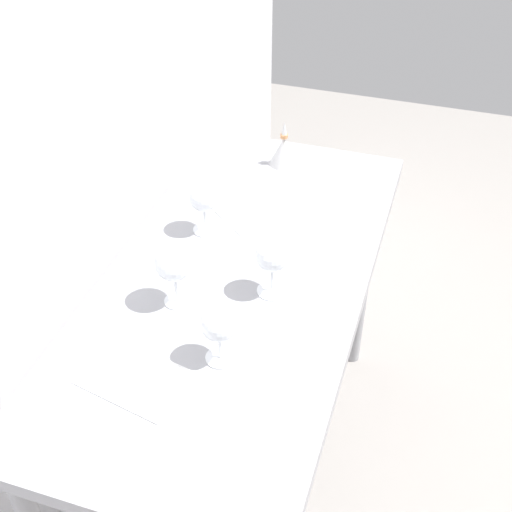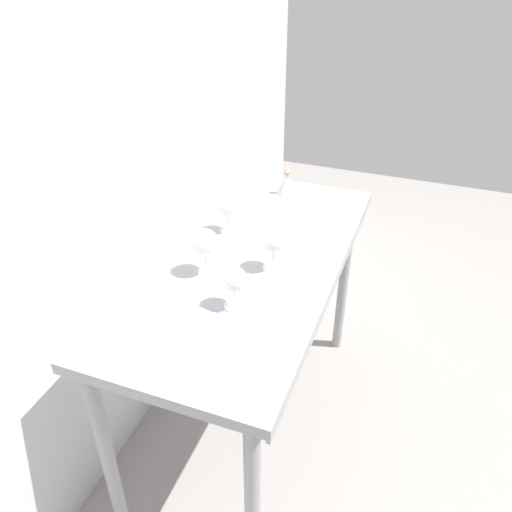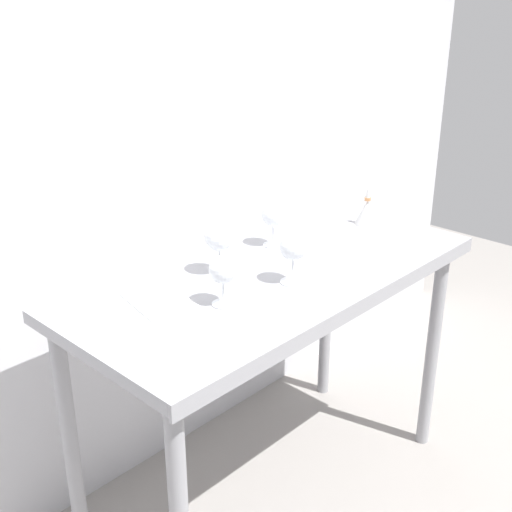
{
  "view_description": "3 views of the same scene",
  "coord_description": "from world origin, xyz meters",
  "px_view_note": "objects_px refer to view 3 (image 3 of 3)",
  "views": [
    {
      "loc": [
        -1.23,
        -0.45,
        2.02
      ],
      "look_at": [
        0.02,
        -0.05,
        0.95
      ],
      "focal_mm": 47.0,
      "sensor_mm": 36.0,
      "label": 1
    },
    {
      "loc": [
        -1.47,
        -0.58,
        1.93
      ],
      "look_at": [
        -0.05,
        -0.05,
        0.95
      ],
      "focal_mm": 35.98,
      "sensor_mm": 36.0,
      "label": 2
    },
    {
      "loc": [
        -1.43,
        -1.28,
        1.75
      ],
      "look_at": [
        -0.07,
        0.01,
        0.97
      ],
      "focal_mm": 45.97,
      "sensor_mm": 36.0,
      "label": 3
    }
  ],
  "objects_px": {
    "wine_glass_far_right": "(273,216)",
    "wine_glass_near_center": "(293,249)",
    "decanter_funnel": "(367,212)",
    "wine_glass_near_left": "(223,271)",
    "tasting_sheet_upper": "(316,238)",
    "wine_glass_far_left": "(219,238)",
    "tasting_sheet_lower": "(159,300)"
  },
  "relations": [
    {
      "from": "wine_glass_far_right",
      "to": "wine_glass_near_center",
      "type": "height_order",
      "value": "wine_glass_near_center"
    },
    {
      "from": "wine_glass_near_center",
      "to": "decanter_funnel",
      "type": "distance_m",
      "value": 0.61
    },
    {
      "from": "wine_glass_near_left",
      "to": "tasting_sheet_upper",
      "type": "height_order",
      "value": "wine_glass_near_left"
    },
    {
      "from": "wine_glass_far_left",
      "to": "decanter_funnel",
      "type": "xyz_separation_m",
      "value": [
        0.7,
        -0.07,
        -0.07
      ]
    },
    {
      "from": "wine_glass_near_left",
      "to": "wine_glass_near_center",
      "type": "height_order",
      "value": "wine_glass_near_center"
    },
    {
      "from": "wine_glass_far_left",
      "to": "decanter_funnel",
      "type": "relative_size",
      "value": 1.15
    },
    {
      "from": "wine_glass_far_left",
      "to": "wine_glass_far_right",
      "type": "distance_m",
      "value": 0.3
    },
    {
      "from": "wine_glass_far_right",
      "to": "decanter_funnel",
      "type": "distance_m",
      "value": 0.43
    },
    {
      "from": "wine_glass_far_right",
      "to": "decanter_funnel",
      "type": "xyz_separation_m",
      "value": [
        0.41,
        -0.11,
        -0.06
      ]
    },
    {
      "from": "wine_glass_far_left",
      "to": "tasting_sheet_lower",
      "type": "bearing_deg",
      "value": -177.85
    },
    {
      "from": "wine_glass_far_left",
      "to": "tasting_sheet_upper",
      "type": "xyz_separation_m",
      "value": [
        0.45,
        -0.03,
        -0.12
      ]
    },
    {
      "from": "decanter_funnel",
      "to": "wine_glass_near_left",
      "type": "bearing_deg",
      "value": -173.58
    },
    {
      "from": "wine_glass_far_left",
      "to": "tasting_sheet_lower",
      "type": "distance_m",
      "value": 0.28
    },
    {
      "from": "wine_glass_near_center",
      "to": "tasting_sheet_upper",
      "type": "distance_m",
      "value": 0.4
    },
    {
      "from": "wine_glass_far_right",
      "to": "tasting_sheet_lower",
      "type": "relative_size",
      "value": 0.67
    },
    {
      "from": "tasting_sheet_upper",
      "to": "decanter_funnel",
      "type": "bearing_deg",
      "value": 30.27
    },
    {
      "from": "wine_glass_far_left",
      "to": "tasting_sheet_upper",
      "type": "height_order",
      "value": "wine_glass_far_left"
    },
    {
      "from": "wine_glass_near_center",
      "to": "decanter_funnel",
      "type": "bearing_deg",
      "value": 13.23
    },
    {
      "from": "tasting_sheet_lower",
      "to": "decanter_funnel",
      "type": "bearing_deg",
      "value": 7.54
    },
    {
      "from": "wine_glass_near_center",
      "to": "decanter_funnel",
      "type": "height_order",
      "value": "wine_glass_near_center"
    },
    {
      "from": "wine_glass_near_left",
      "to": "tasting_sheet_lower",
      "type": "xyz_separation_m",
      "value": [
        -0.11,
        0.16,
        -0.1
      ]
    },
    {
      "from": "wine_glass_far_left",
      "to": "decanter_funnel",
      "type": "height_order",
      "value": "wine_glass_far_left"
    },
    {
      "from": "tasting_sheet_lower",
      "to": "wine_glass_far_left",
      "type": "bearing_deg",
      "value": 13.32
    },
    {
      "from": "wine_glass_far_right",
      "to": "tasting_sheet_upper",
      "type": "distance_m",
      "value": 0.2
    },
    {
      "from": "tasting_sheet_upper",
      "to": "wine_glass_far_left",
      "type": "bearing_deg",
      "value": -145.08
    },
    {
      "from": "wine_glass_far_right",
      "to": "decanter_funnel",
      "type": "height_order",
      "value": "wine_glass_far_right"
    },
    {
      "from": "wine_glass_near_left",
      "to": "tasting_sheet_lower",
      "type": "distance_m",
      "value": 0.22
    },
    {
      "from": "wine_glass_far_left",
      "to": "wine_glass_near_center",
      "type": "xyz_separation_m",
      "value": [
        0.11,
        -0.21,
        -0.01
      ]
    },
    {
      "from": "wine_glass_far_right",
      "to": "tasting_sheet_lower",
      "type": "xyz_separation_m",
      "value": [
        -0.55,
        -0.05,
        -0.11
      ]
    },
    {
      "from": "wine_glass_near_left",
      "to": "tasting_sheet_upper",
      "type": "bearing_deg",
      "value": 12.73
    },
    {
      "from": "tasting_sheet_upper",
      "to": "tasting_sheet_lower",
      "type": "height_order",
      "value": "same"
    },
    {
      "from": "decanter_funnel",
      "to": "wine_glass_far_left",
      "type": "bearing_deg",
      "value": 174.28
    }
  ]
}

